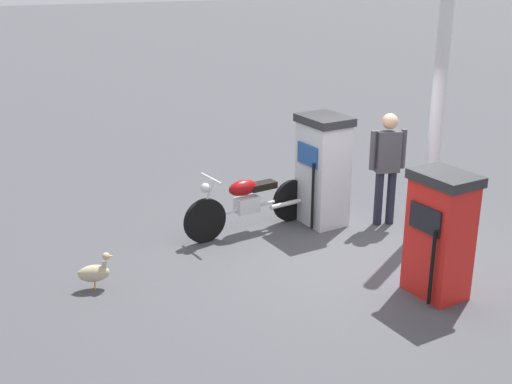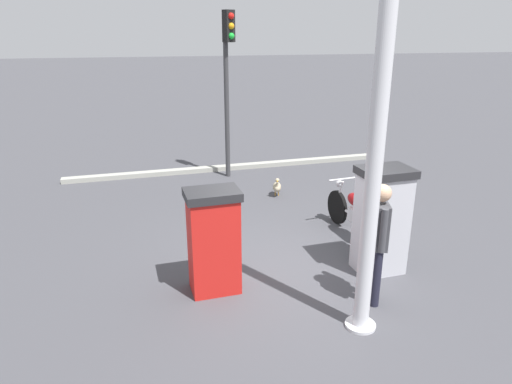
{
  "view_description": "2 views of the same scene",
  "coord_description": "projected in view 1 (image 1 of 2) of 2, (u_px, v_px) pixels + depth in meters",
  "views": [
    {
      "loc": [
        4.93,
        6.81,
        3.88
      ],
      "look_at": [
        1.41,
        -0.19,
        1.13
      ],
      "focal_mm": 46.08,
      "sensor_mm": 36.0,
      "label": 1
    },
    {
      "loc": [
        -6.33,
        2.11,
        3.69
      ],
      "look_at": [
        1.15,
        0.35,
        0.96
      ],
      "focal_mm": 32.57,
      "sensor_mm": 36.0,
      "label": 2
    }
  ],
  "objects": [
    {
      "name": "ground_plane",
      "position": [
        353.0,
        257.0,
        9.12
      ],
      "size": [
        120.0,
        120.0,
        0.0
      ],
      "primitive_type": "plane",
      "color": "#424247"
    },
    {
      "name": "wandering_duck",
      "position": [
        95.0,
        272.0,
        8.17
      ],
      "size": [
        0.47,
        0.28,
        0.48
      ],
      "color": "tan",
      "rests_on": "ground"
    },
    {
      "name": "canopy_support_pole",
      "position": [
        438.0,
        99.0,
        9.48
      ],
      "size": [
        0.4,
        0.4,
        4.17
      ],
      "color": "silver",
      "rests_on": "ground"
    },
    {
      "name": "attendant_person",
      "position": [
        387.0,
        161.0,
        9.95
      ],
      "size": [
        0.57,
        0.29,
        1.76
      ],
      "color": "#1E1E2D",
      "rests_on": "ground"
    },
    {
      "name": "motorcycle_near_pump",
      "position": [
        248.0,
        202.0,
        9.85
      ],
      "size": [
        2.21,
        0.56,
        0.97
      ],
      "color": "black",
      "rests_on": "ground"
    },
    {
      "name": "fuel_pump_near",
      "position": [
        323.0,
        170.0,
        10.06
      ],
      "size": [
        0.67,
        0.82,
        1.71
      ],
      "color": "silver",
      "rests_on": "ground"
    },
    {
      "name": "fuel_pump_far",
      "position": [
        440.0,
        234.0,
        7.87
      ],
      "size": [
        0.61,
        0.8,
        1.56
      ],
      "color": "red",
      "rests_on": "ground"
    }
  ]
}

